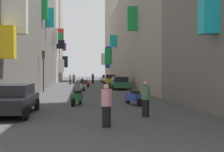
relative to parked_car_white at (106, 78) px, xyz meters
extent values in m
plane|color=#424244|center=(-3.76, -14.46, -0.76)|extent=(140.00, 140.00, 0.00)
cube|color=yellow|center=(-8.37, -33.80, 2.70)|extent=(0.79, 0.54, 1.63)
cube|color=white|center=(-8.14, -33.12, 4.44)|extent=(1.24, 0.57, 2.46)
cube|color=green|center=(-8.46, -18.77, 8.23)|extent=(0.60, 0.62, 2.73)
cube|color=white|center=(-8.41, -7.86, 6.41)|extent=(0.71, 0.62, 2.05)
cube|color=#19B2BF|center=(-8.28, -15.88, 7.59)|extent=(0.97, 0.44, 2.25)
cube|color=#B2A899|center=(-11.76, 0.04, 8.50)|extent=(6.00, 5.94, 18.52)
cube|color=black|center=(-8.08, -1.96, 5.87)|extent=(1.37, 0.46, 1.44)
cube|color=green|center=(-8.24, -1.51, 6.82)|extent=(1.04, 0.46, 2.25)
cube|color=red|center=(-8.17, -1.36, 7.38)|extent=(1.19, 0.37, 2.57)
cube|color=white|center=(-8.24, 2.12, 2.29)|extent=(1.04, 0.62, 2.43)
cube|color=#9E9384|center=(-11.76, 10.43, 8.89)|extent=(6.00, 10.23, 19.29)
cube|color=blue|center=(-8.45, 7.33, 3.01)|extent=(0.62, 0.53, 1.42)
cube|color=black|center=(-8.16, 13.01, 3.47)|extent=(1.21, 0.44, 2.55)
cube|color=purple|center=(-8.36, 14.22, 6.96)|extent=(0.80, 0.63, 1.69)
cube|color=#19B2BF|center=(0.88, -36.40, 3.81)|extent=(0.72, 0.62, 1.83)
cube|color=#9E9384|center=(4.24, -11.88, 5.76)|extent=(6.00, 33.53, 13.03)
cube|color=green|center=(0.57, 1.94, 4.17)|extent=(1.34, 0.43, 3.03)
cube|color=#19B2BF|center=(0.66, -5.01, 6.22)|extent=(1.16, 0.55, 1.93)
cube|color=green|center=(0.74, -20.08, 6.85)|extent=(0.99, 0.56, 2.54)
cube|color=blue|center=(0.68, 2.42, 5.12)|extent=(1.11, 0.51, 1.92)
cube|color=#9E9384|center=(4.24, 10.21, 9.81)|extent=(6.00, 10.66, 21.13)
cube|color=white|center=(0.70, 13.94, 4.19)|extent=(1.07, 0.50, 2.70)
cube|color=blue|center=(0.79, 5.81, 2.89)|extent=(0.89, 0.61, 1.77)
cube|color=white|center=(0.00, 0.06, -0.15)|extent=(1.71, 4.22, 0.60)
cube|color=black|center=(0.00, -0.15, 0.41)|extent=(1.51, 2.36, 0.54)
cylinder|color=black|center=(-0.86, 1.45, -0.46)|extent=(0.18, 0.60, 0.60)
cylinder|color=black|center=(0.86, 1.45, -0.46)|extent=(0.18, 0.60, 0.60)
cylinder|color=black|center=(-0.86, -1.33, -0.46)|extent=(0.18, 0.60, 0.60)
cylinder|color=black|center=(0.86, -1.33, -0.46)|extent=(0.18, 0.60, 0.60)
cube|color=black|center=(-7.84, -34.84, -0.17)|extent=(1.71, 4.28, 0.57)
cube|color=black|center=(-7.84, -34.63, 0.38)|extent=(1.51, 2.39, 0.53)
cylinder|color=black|center=(-6.98, -36.26, -0.46)|extent=(0.18, 0.60, 0.60)
cylinder|color=black|center=(-6.98, -33.43, -0.46)|extent=(0.18, 0.60, 0.60)
cylinder|color=black|center=(-8.70, -33.43, -0.46)|extent=(0.18, 0.60, 0.60)
cube|color=#236638|center=(-0.32, -18.24, -0.17)|extent=(1.77, 4.16, 0.57)
cube|color=black|center=(-0.32, -18.44, 0.39)|extent=(1.56, 2.33, 0.55)
cylinder|color=black|center=(-1.21, -16.86, -0.46)|extent=(0.18, 0.60, 0.60)
cylinder|color=black|center=(0.57, -16.86, -0.46)|extent=(0.18, 0.60, 0.60)
cylinder|color=black|center=(-1.21, -19.61, -0.46)|extent=(0.18, 0.60, 0.60)
cylinder|color=black|center=(0.57, -19.61, -0.46)|extent=(0.18, 0.60, 0.60)
cube|color=gold|center=(-0.08, -6.26, -0.13)|extent=(1.69, 3.94, 0.64)
cube|color=black|center=(-0.08, -6.46, 0.47)|extent=(1.49, 2.21, 0.57)
cylinder|color=black|center=(-0.93, -4.96, -0.46)|extent=(0.18, 0.60, 0.60)
cylinder|color=black|center=(0.77, -4.96, -0.46)|extent=(0.18, 0.60, 0.60)
cylinder|color=black|center=(-0.93, -7.56, -0.46)|extent=(0.18, 0.60, 0.60)
cylinder|color=black|center=(0.77, -7.56, -0.46)|extent=(0.18, 0.60, 0.60)
cube|color=black|center=(-4.42, -5.32, -0.29)|extent=(0.58, 1.13, 0.45)
cube|color=black|center=(-4.45, -5.52, 0.01)|extent=(0.39, 0.60, 0.16)
cylinder|color=#4C4C51|center=(-4.35, -4.79, 0.03)|extent=(0.10, 0.28, 0.68)
cylinder|color=black|center=(-4.33, -4.65, -0.52)|extent=(0.16, 0.49, 0.48)
cylinder|color=black|center=(-4.51, -5.99, -0.52)|extent=(0.16, 0.49, 0.48)
cube|color=#2D4CAD|center=(-1.60, -32.05, -0.29)|extent=(0.76, 1.28, 0.45)
cube|color=black|center=(-1.53, -32.26, 0.01)|extent=(0.46, 0.63, 0.16)
cylinder|color=#4C4C51|center=(-1.76, -31.46, 0.03)|extent=(0.13, 0.28, 0.68)
cylinder|color=black|center=(-1.81, -31.32, -0.52)|extent=(0.23, 0.49, 0.48)
cylinder|color=black|center=(-1.39, -32.77, -0.52)|extent=(0.23, 0.49, 0.48)
cube|color=red|center=(-4.01, -13.79, -0.29)|extent=(0.81, 1.22, 0.45)
cube|color=black|center=(-4.08, -13.59, 0.01)|extent=(0.50, 0.64, 0.16)
cylinder|color=#4C4C51|center=(-3.81, -14.32, 0.03)|extent=(0.15, 0.28, 0.68)
cylinder|color=black|center=(-3.76, -14.46, -0.52)|extent=(0.26, 0.48, 0.48)
cylinder|color=black|center=(-4.26, -13.12, -0.52)|extent=(0.26, 0.48, 0.48)
cube|color=#287F3D|center=(-4.95, -31.72, -0.29)|extent=(0.74, 1.18, 0.45)
cube|color=black|center=(-4.89, -31.52, 0.01)|extent=(0.47, 0.63, 0.16)
cylinder|color=#4C4C51|center=(-5.11, -32.25, 0.03)|extent=(0.14, 0.28, 0.68)
cylinder|color=black|center=(-5.15, -32.38, -0.52)|extent=(0.24, 0.49, 0.48)
cylinder|color=black|center=(-4.75, -31.06, -0.52)|extent=(0.24, 0.49, 0.48)
cube|color=#ADADB2|center=(-4.43, -19.89, -0.29)|extent=(0.58, 1.12, 0.45)
cube|color=black|center=(-4.41, -20.09, 0.01)|extent=(0.39, 0.60, 0.16)
cylinder|color=#4C4C51|center=(-4.50, -19.36, 0.03)|extent=(0.09, 0.28, 0.68)
cylinder|color=black|center=(-4.52, -19.23, -0.52)|extent=(0.16, 0.49, 0.48)
cylinder|color=black|center=(-4.35, -20.56, -0.52)|extent=(0.16, 0.49, 0.48)
cube|color=silver|center=(-5.76, -1.94, -0.29)|extent=(0.58, 1.16, 0.45)
cube|color=black|center=(-5.79, -2.15, 0.01)|extent=(0.39, 0.60, 0.16)
cylinder|color=#4C4C51|center=(-5.69, -1.39, 0.03)|extent=(0.10, 0.28, 0.68)
cylinder|color=black|center=(-5.67, -1.25, -0.52)|extent=(0.16, 0.49, 0.48)
cylinder|color=black|center=(-5.85, -2.63, -0.52)|extent=(0.16, 0.49, 0.48)
cylinder|color=black|center=(-3.82, -38.02, -0.38)|extent=(0.43, 0.43, 0.76)
cylinder|color=pink|center=(-3.82, -38.02, 0.30)|extent=(0.51, 0.51, 0.60)
sphere|color=tan|center=(-3.82, -38.02, 0.71)|extent=(0.21, 0.21, 0.21)
cylinder|color=#333333|center=(-6.28, -6.39, -0.37)|extent=(0.33, 0.33, 0.78)
cylinder|color=#B2AD9E|center=(-6.28, -6.39, 0.33)|extent=(0.40, 0.40, 0.62)
sphere|color=tan|center=(-6.28, -6.39, 0.75)|extent=(0.21, 0.21, 0.21)
cylinder|color=#282828|center=(-5.80, -3.71, -0.35)|extent=(0.34, 0.34, 0.82)
cylinder|color=#4C724C|center=(-5.80, -3.71, 0.38)|extent=(0.40, 0.40, 0.65)
sphere|color=tan|center=(-5.80, -3.71, 0.81)|extent=(0.22, 0.22, 0.22)
cylinder|color=black|center=(-1.88, -36.10, -0.37)|extent=(0.39, 0.39, 0.77)
cylinder|color=#4C724C|center=(-1.88, -36.10, 0.31)|extent=(0.46, 0.46, 0.61)
sphere|color=tan|center=(-1.88, -36.10, 0.72)|extent=(0.21, 0.21, 0.21)
cylinder|color=black|center=(-2.67, -4.36, -0.34)|extent=(0.36, 0.36, 0.84)
cylinder|color=black|center=(-2.67, -4.36, 0.41)|extent=(0.43, 0.43, 0.66)
sphere|color=tan|center=(-2.67, -4.36, 0.86)|extent=(0.23, 0.23, 0.23)
cylinder|color=#2D2D2D|center=(-8.32, -21.16, 0.90)|extent=(0.12, 0.12, 3.30)
cube|color=black|center=(-8.32, -21.16, 2.92)|extent=(0.26, 0.26, 0.75)
sphere|color=red|center=(-8.32, -21.30, 3.17)|extent=(0.14, 0.14, 0.14)
sphere|color=orange|center=(-8.32, -21.30, 2.92)|extent=(0.14, 0.14, 0.14)
sphere|color=green|center=(-8.32, -21.30, 2.67)|extent=(0.14, 0.14, 0.14)
camera|label=1|loc=(-4.76, -47.33, 1.25)|focal=41.84mm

